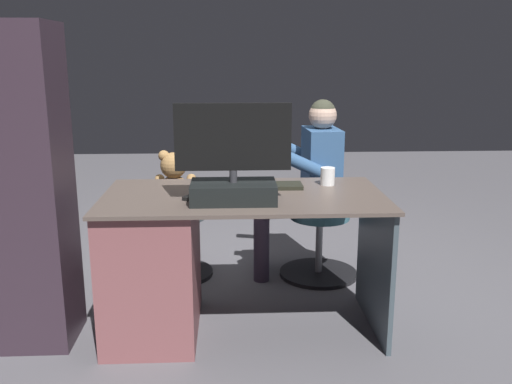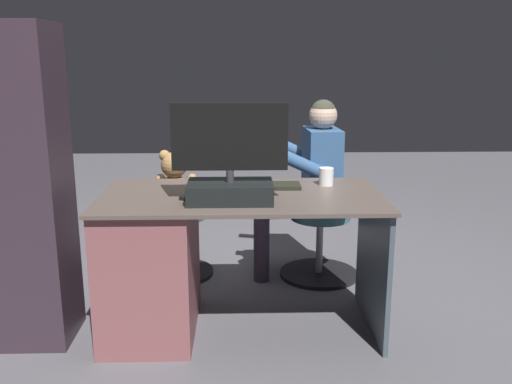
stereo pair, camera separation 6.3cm
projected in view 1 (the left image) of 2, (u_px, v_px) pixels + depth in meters
The scene contains 12 objects.
ground_plane at pixel (243, 300), 3.28m from camera, with size 10.00×10.00×0.00m, color #59575D.
desk at pixel (170, 260), 2.85m from camera, with size 1.40×0.74×0.72m.
monitor at pixel (233, 174), 2.62m from camera, with size 0.54×0.25×0.46m.
keyboard at pixel (262, 186), 2.92m from camera, with size 0.42×0.14×0.02m, color black.
computer_mouse at pixel (204, 184), 2.92m from camera, with size 0.06×0.10×0.04m, color #26262D.
cup at pixel (328, 176), 2.98m from camera, with size 0.08×0.08×0.09m, color white.
tv_remote at pixel (194, 196), 2.72m from camera, with size 0.04×0.15×0.02m, color black.
office_chair_teddy at pixel (176, 236), 3.59m from camera, with size 0.46×0.46×0.45m.
teddy_bear at pixel (174, 183), 3.52m from camera, with size 0.26×0.26×0.37m.
visitor_chair at pixel (319, 240), 3.59m from camera, with size 0.50×0.50×0.45m.
person at pixel (307, 177), 3.49m from camera, with size 0.53×0.49×1.13m.
equipment_rack at pixel (19, 190), 2.66m from camera, with size 0.44×0.36×1.54m, color #342631.
Camera 1 is at (0.07, 3.03, 1.40)m, focal length 39.42 mm.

